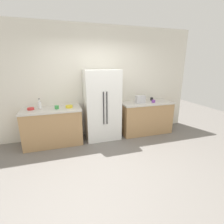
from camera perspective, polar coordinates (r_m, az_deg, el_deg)
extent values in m
plane|color=slate|center=(3.30, 1.81, -18.47)|extent=(10.89, 10.89, 0.00)
cube|color=silver|center=(4.45, -5.57, 10.08)|extent=(5.45, 0.10, 2.83)
cube|color=tan|center=(4.22, -19.64, -5.02)|extent=(1.32, 0.63, 0.84)
cube|color=beige|center=(4.09, -20.22, 0.76)|extent=(1.35, 0.66, 0.04)
cube|color=tan|center=(4.76, 11.46, -2.00)|extent=(1.39, 0.63, 0.84)
cube|color=beige|center=(4.65, 11.75, 3.17)|extent=(1.42, 0.66, 0.04)
cube|color=white|center=(4.19, -3.45, 2.34)|extent=(0.86, 0.61, 1.76)
cylinder|color=#262628|center=(3.88, -2.89, 1.23)|extent=(0.02, 0.02, 0.79)
cylinder|color=#262628|center=(3.90, -1.75, 1.32)|extent=(0.02, 0.02, 0.79)
cube|color=silver|center=(4.49, 9.74, 4.35)|extent=(0.25, 0.15, 0.19)
cylinder|color=white|center=(4.19, -23.70, 2.18)|extent=(0.08, 0.08, 0.17)
cylinder|color=white|center=(4.17, -23.87, 3.67)|extent=(0.03, 0.03, 0.06)
cylinder|color=#333338|center=(4.16, -23.93, 4.15)|extent=(0.03, 0.03, 0.02)
cylinder|color=green|center=(4.03, -18.57, 1.58)|extent=(0.10, 0.10, 0.08)
cylinder|color=black|center=(4.90, 13.57, 4.43)|extent=(0.08, 0.08, 0.08)
cylinder|color=purple|center=(4.62, 14.13, 3.65)|extent=(0.09, 0.09, 0.07)
cylinder|color=yellow|center=(4.06, -14.59, 1.85)|extent=(0.17, 0.17, 0.06)
cylinder|color=red|center=(4.18, -26.32, 1.01)|extent=(0.15, 0.15, 0.05)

